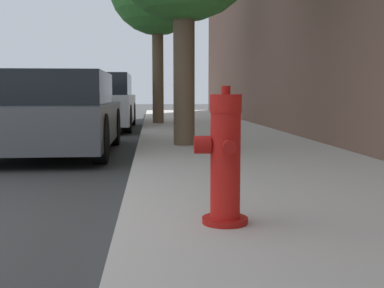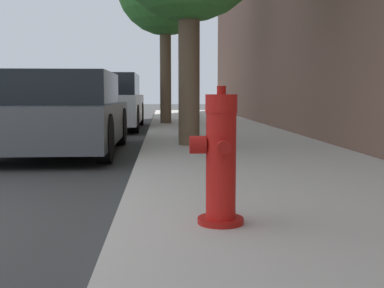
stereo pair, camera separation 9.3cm
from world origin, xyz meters
name	(u,v)px [view 1 (the left image)]	position (x,y,z in m)	size (l,w,h in m)	color
sidewalk_slab	(341,225)	(3.26, 0.00, 0.08)	(2.96, 40.00, 0.15)	#B7B2A8
fire_hydrant	(224,161)	(2.45, -0.17, 0.54)	(0.33, 0.35, 0.84)	#A91511
parked_car_near	(53,114)	(0.47, 4.66, 0.63)	(1.88, 3.82, 1.28)	#4C5156
parked_car_mid	(100,103)	(0.65, 9.94, 0.71)	(1.76, 4.41, 1.45)	silver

